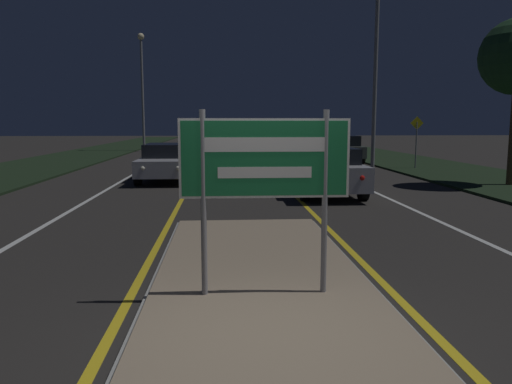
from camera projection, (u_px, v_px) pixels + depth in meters
The scene contains 18 objects.
ground_plane at pixel (274, 342), 4.86m from camera, with size 160.00×160.00×0.00m, color #282623.
median_island at pixel (264, 297), 5.99m from camera, with size 2.89×9.24×0.10m.
verge_left at pixel (35, 167), 23.99m from camera, with size 5.00×100.00×0.08m.
verge_right at pixel (420, 164), 25.25m from camera, with size 5.00×100.00×0.08m.
centre_line_yellow_left at pixel (203, 159), 29.46m from camera, with size 0.12×70.00×0.01m.
centre_line_yellow_right at pixel (258, 159), 29.67m from camera, with size 0.12×70.00×0.01m.
lane_line_white_left at pixel (159, 159), 29.29m from camera, with size 0.12×70.00×0.01m.
lane_line_white_right at pixel (301, 159), 29.85m from camera, with size 0.12×70.00×0.01m.
edge_line_white_left at pixel (107, 160), 29.09m from camera, with size 0.10×70.00×0.01m.
edge_line_white_right at pixel (350, 158), 30.05m from camera, with size 0.10×70.00×0.01m.
highway_sign at pixel (265, 167), 5.77m from camera, with size 1.98×0.07×2.17m.
streetlight_left_far at pixel (142, 78), 36.58m from camera, with size 0.49×0.49×8.59m.
streetlight_right_near at pixel (377, 15), 22.23m from camera, with size 0.53×0.53×10.97m.
car_receding_0 at pixel (324, 169), 14.97m from camera, with size 1.85×4.64×1.41m.
car_receding_1 at pixel (340, 148), 26.96m from camera, with size 1.94×4.05×1.45m.
car_receding_2 at pixel (261, 141), 38.35m from camera, with size 1.93×4.25×1.39m.
car_approaching_0 at pixel (168, 161), 18.47m from camera, with size 1.96×4.47×1.35m.
warning_sign at pixel (416, 137), 22.64m from camera, with size 0.60×0.06×2.34m.
Camera 1 is at (-0.49, -4.59, 2.12)m, focal length 35.00 mm.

